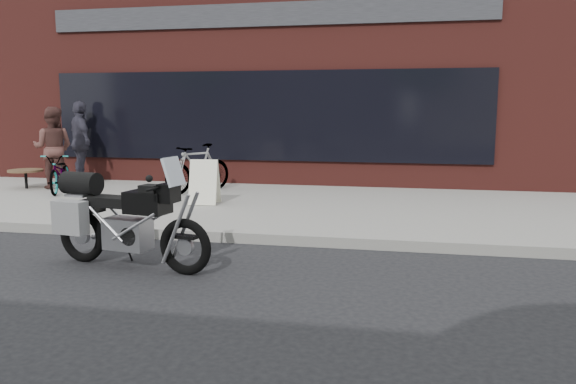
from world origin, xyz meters
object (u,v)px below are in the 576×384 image
sandwich_sign (205,182)px  cafe_patron_right (81,142)px  motorcycle (120,219)px  cafe_table (26,171)px  bicycle_rear (198,168)px  bicycle_front (60,173)px  cafe_patron_left (53,148)px

sandwich_sign → cafe_patron_right: size_ratio=0.43×
motorcycle → cafe_table: size_ratio=2.94×
bicycle_rear → bicycle_front: bearing=-138.8°
bicycle_rear → motorcycle: bearing=-49.7°
motorcycle → sandwich_sign: motorcycle is taller
bicycle_rear → cafe_table: 3.87m
bicycle_front → cafe_table: (-1.05, 0.32, -0.02)m
motorcycle → cafe_patron_right: cafe_patron_right is taller
bicycle_rear → cafe_patron_right: size_ratio=0.88×
sandwich_sign → bicycle_rear: bearing=110.4°
bicycle_rear → sandwich_sign: bicycle_rear is taller
sandwich_sign → bicycle_front: bearing=162.8°
bicycle_front → cafe_patron_right: (-0.43, 1.53, 0.54)m
sandwich_sign → cafe_patron_right: cafe_patron_right is taller
motorcycle → cafe_patron_right: 7.21m
motorcycle → sandwich_sign: 3.62m
cafe_patron_left → bicycle_rear: bearing=165.6°
motorcycle → sandwich_sign: bearing=104.0°
bicycle_rear → sandwich_sign: size_ratio=2.06×
bicycle_rear → sandwich_sign: bearing=-34.5°
motorcycle → bicycle_front: motorcycle is taller
cafe_table → cafe_patron_right: bearing=63.1°
bicycle_front → sandwich_sign: 3.50m
motorcycle → cafe_table: 6.66m
bicycle_front → cafe_patron_left: size_ratio=0.86×
cafe_patron_right → sandwich_sign: bearing=-168.5°
cafe_table → sandwich_sign: bearing=-13.6°
bicycle_front → motorcycle: bearing=-70.8°
bicycle_front → cafe_table: bicycle_front is taller
bicycle_rear → cafe_patron_right: cafe_patron_right is taller
bicycle_front → cafe_patron_left: (-0.46, 0.49, 0.48)m
cafe_patron_left → cafe_patron_right: (0.03, 1.05, 0.07)m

